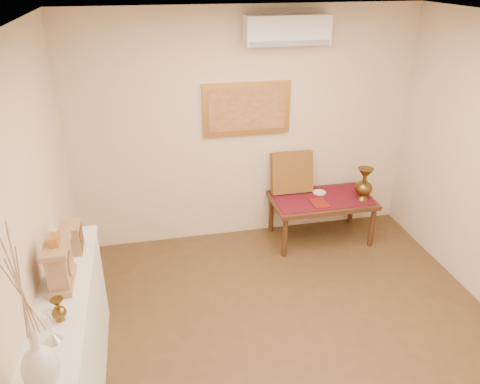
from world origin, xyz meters
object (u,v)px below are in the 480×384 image
object	(u,v)px
white_vase	(27,313)
mantel_clock	(60,264)
display_ledge	(72,352)
wooden_chest	(72,238)
brass_urn_tall	(364,181)
low_table	(322,203)

from	to	relation	value
white_vase	mantel_clock	distance (m)	1.01
display_ledge	wooden_chest	distance (m)	0.87
wooden_chest	brass_urn_tall	bearing A→B (deg)	20.16
mantel_clock	low_table	distance (m)	3.24
white_vase	low_table	distance (m)	3.89
white_vase	wooden_chest	world-z (taller)	white_vase
mantel_clock	low_table	bearing A→B (deg)	32.41
brass_urn_tall	white_vase	bearing A→B (deg)	-140.94
white_vase	low_table	xyz separation A→B (m)	(2.66, 2.65, -1.02)
wooden_chest	mantel_clock	bearing A→B (deg)	-93.75
display_ledge	low_table	bearing A→B (deg)	35.10
wooden_chest	low_table	bearing A→B (deg)	25.42
white_vase	mantel_clock	size ratio (longest dim) A/B	2.54
white_vase	mantel_clock	bearing A→B (deg)	91.01
wooden_chest	low_table	distance (m)	3.00
mantel_clock	low_table	xyz separation A→B (m)	(2.68, 1.70, -0.67)
white_vase	wooden_chest	distance (m)	1.45
low_table	mantel_clock	bearing A→B (deg)	-147.59
display_ledge	white_vase	bearing A→B (deg)	-88.84
wooden_chest	display_ledge	bearing A→B (deg)	-92.54
brass_urn_tall	wooden_chest	distance (m)	3.32
mantel_clock	wooden_chest	world-z (taller)	mantel_clock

